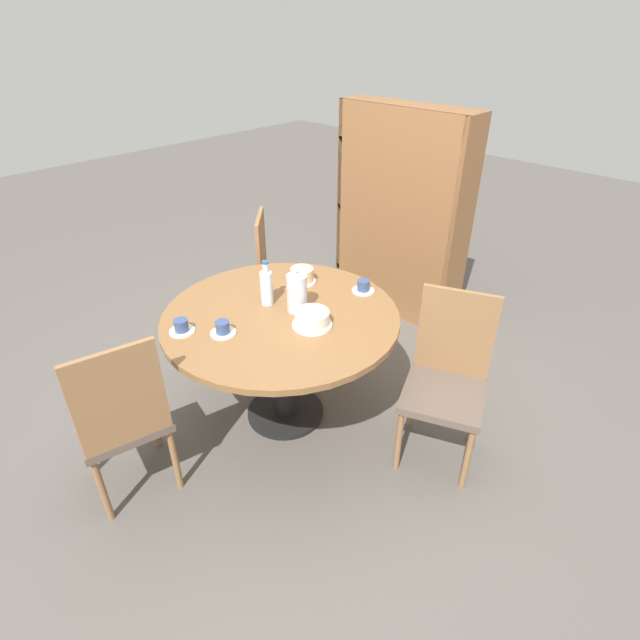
# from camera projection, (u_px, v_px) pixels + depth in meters

# --- Properties ---
(ground_plane) EXTENTS (14.00, 14.00, 0.00)m
(ground_plane) POSITION_uv_depth(u_px,v_px,m) (286.00, 413.00, 3.16)
(ground_plane) COLOR #56514C
(dining_table) EXTENTS (1.32, 1.32, 0.74)m
(dining_table) POSITION_uv_depth(u_px,v_px,m) (282.00, 334.00, 2.84)
(dining_table) COLOR black
(dining_table) RESTS_ON ground_plane
(chair_a) EXTENTS (0.55, 0.55, 0.97)m
(chair_a) POSITION_uv_depth(u_px,v_px,m) (447.00, 377.00, 2.67)
(chair_a) COLOR olive
(chair_a) RESTS_ON ground_plane
(chair_b) EXTENTS (0.59, 0.59, 0.97)m
(chair_b) POSITION_uv_depth(u_px,v_px,m) (280.00, 276.00, 3.69)
(chair_b) COLOR olive
(chair_b) RESTS_ON ground_plane
(chair_c) EXTENTS (0.50, 0.50, 0.97)m
(chair_c) POSITION_uv_depth(u_px,v_px,m) (121.00, 417.00, 2.41)
(chair_c) COLOR olive
(chair_c) RESTS_ON ground_plane
(bookshelf) EXTENTS (1.09, 0.28, 1.62)m
(bookshelf) POSITION_uv_depth(u_px,v_px,m) (399.00, 217.00, 3.89)
(bookshelf) COLOR brown
(bookshelf) RESTS_ON ground_plane
(coffee_pot) EXTENTS (0.11, 0.11, 0.25)m
(coffee_pot) POSITION_uv_depth(u_px,v_px,m) (297.00, 292.00, 2.74)
(coffee_pot) COLOR silver
(coffee_pot) RESTS_ON dining_table
(water_bottle) EXTENTS (0.07, 0.07, 0.27)m
(water_bottle) POSITION_uv_depth(u_px,v_px,m) (267.00, 287.00, 2.81)
(water_bottle) COLOR silver
(water_bottle) RESTS_ON dining_table
(cake_main) EXTENTS (0.21, 0.21, 0.09)m
(cake_main) POSITION_uv_depth(u_px,v_px,m) (312.00, 319.00, 2.64)
(cake_main) COLOR white
(cake_main) RESTS_ON dining_table
(cake_second) EXTENTS (0.17, 0.17, 0.09)m
(cake_second) POSITION_uv_depth(u_px,v_px,m) (302.00, 276.00, 3.07)
(cake_second) COLOR white
(cake_second) RESTS_ON dining_table
(cup_a) EXTENTS (0.14, 0.14, 0.07)m
(cup_a) POSITION_uv_depth(u_px,v_px,m) (181.00, 327.00, 2.60)
(cup_a) COLOR silver
(cup_a) RESTS_ON dining_table
(cup_b) EXTENTS (0.14, 0.14, 0.07)m
(cup_b) POSITION_uv_depth(u_px,v_px,m) (363.00, 287.00, 2.98)
(cup_b) COLOR silver
(cup_b) RESTS_ON dining_table
(cup_c) EXTENTS (0.14, 0.14, 0.07)m
(cup_c) POSITION_uv_depth(u_px,v_px,m) (223.00, 329.00, 2.59)
(cup_c) COLOR silver
(cup_c) RESTS_ON dining_table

